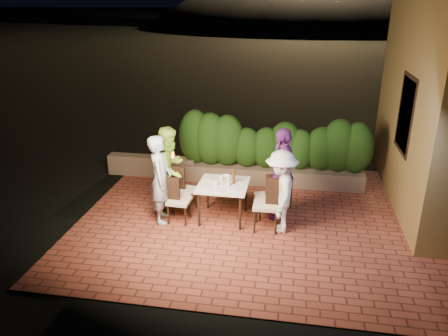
% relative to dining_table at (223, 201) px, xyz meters
% --- Properties ---
extents(ground, '(400.00, 400.00, 0.00)m').
position_rel_dining_table_xyz_m(ground, '(0.67, -0.33, -0.40)').
color(ground, black).
rests_on(ground, ground).
extents(terrace_floor, '(7.00, 6.00, 0.15)m').
position_rel_dining_table_xyz_m(terrace_floor, '(0.67, 0.17, -0.45)').
color(terrace_floor, brown).
rests_on(terrace_floor, ground).
extents(building_wall, '(1.60, 5.00, 5.00)m').
position_rel_dining_table_xyz_m(building_wall, '(4.27, 1.67, 2.12)').
color(building_wall, olive).
rests_on(building_wall, ground).
extents(window_pane, '(0.08, 1.00, 1.40)m').
position_rel_dining_table_xyz_m(window_pane, '(3.49, 1.17, 1.62)').
color(window_pane, black).
rests_on(window_pane, building_wall).
extents(window_frame, '(0.06, 1.15, 1.55)m').
position_rel_dining_table_xyz_m(window_frame, '(3.48, 1.17, 1.62)').
color(window_frame, black).
rests_on(window_frame, building_wall).
extents(planter, '(4.20, 0.55, 0.40)m').
position_rel_dining_table_xyz_m(planter, '(0.87, 1.97, -0.17)').
color(planter, brown).
rests_on(planter, ground).
extents(hedge, '(4.00, 0.70, 1.10)m').
position_rel_dining_table_xyz_m(hedge, '(0.87, 1.97, 0.57)').
color(hedge, '#1A3B10').
rests_on(hedge, planter).
extents(parapet, '(2.20, 0.30, 0.50)m').
position_rel_dining_table_xyz_m(parapet, '(-2.13, 1.97, -0.12)').
color(parapet, brown).
rests_on(parapet, ground).
extents(hill, '(52.00, 40.00, 22.00)m').
position_rel_dining_table_xyz_m(hill, '(2.67, 59.67, -4.38)').
color(hill, black).
rests_on(hill, ground).
extents(dining_table, '(0.98, 0.98, 0.75)m').
position_rel_dining_table_xyz_m(dining_table, '(0.00, 0.00, 0.00)').
color(dining_table, white).
rests_on(dining_table, ground).
extents(plate_nw, '(0.19, 0.19, 0.01)m').
position_rel_dining_table_xyz_m(plate_nw, '(-0.27, -0.24, 0.38)').
color(plate_nw, white).
rests_on(plate_nw, dining_table).
extents(plate_sw, '(0.24, 0.24, 0.01)m').
position_rel_dining_table_xyz_m(plate_sw, '(-0.26, 0.21, 0.38)').
color(plate_sw, white).
rests_on(plate_sw, dining_table).
extents(plate_ne, '(0.22, 0.22, 0.01)m').
position_rel_dining_table_xyz_m(plate_ne, '(0.24, -0.22, 0.38)').
color(plate_ne, white).
rests_on(plate_ne, dining_table).
extents(plate_se, '(0.21, 0.21, 0.01)m').
position_rel_dining_table_xyz_m(plate_se, '(0.24, 0.22, 0.38)').
color(plate_se, white).
rests_on(plate_se, dining_table).
extents(plate_centre, '(0.21, 0.21, 0.01)m').
position_rel_dining_table_xyz_m(plate_centre, '(0.02, -0.02, 0.38)').
color(plate_centre, white).
rests_on(plate_centre, dining_table).
extents(plate_front, '(0.22, 0.22, 0.01)m').
position_rel_dining_table_xyz_m(plate_front, '(0.01, -0.35, 0.38)').
color(plate_front, white).
rests_on(plate_front, dining_table).
extents(glass_nw, '(0.07, 0.07, 0.12)m').
position_rel_dining_table_xyz_m(glass_nw, '(-0.12, -0.12, 0.43)').
color(glass_nw, silver).
rests_on(glass_nw, dining_table).
extents(glass_sw, '(0.07, 0.07, 0.11)m').
position_rel_dining_table_xyz_m(glass_sw, '(-0.06, 0.16, 0.43)').
color(glass_sw, silver).
rests_on(glass_sw, dining_table).
extents(glass_ne, '(0.07, 0.07, 0.12)m').
position_rel_dining_table_xyz_m(glass_ne, '(0.11, -0.07, 0.43)').
color(glass_ne, silver).
rests_on(glass_ne, dining_table).
extents(glass_se, '(0.06, 0.06, 0.10)m').
position_rel_dining_table_xyz_m(glass_se, '(0.09, 0.17, 0.43)').
color(glass_se, silver).
rests_on(glass_se, dining_table).
extents(beer_bottle, '(0.06, 0.06, 0.32)m').
position_rel_dining_table_xyz_m(beer_bottle, '(0.20, 0.08, 0.54)').
color(beer_bottle, '#482A0C').
rests_on(beer_bottle, dining_table).
extents(bowl, '(0.21, 0.21, 0.05)m').
position_rel_dining_table_xyz_m(bowl, '(-0.01, 0.33, 0.40)').
color(bowl, white).
rests_on(bowl, dining_table).
extents(chair_left_front, '(0.45, 0.45, 0.92)m').
position_rel_dining_table_xyz_m(chair_left_front, '(-0.83, -0.25, 0.08)').
color(chair_left_front, black).
rests_on(chair_left_front, ground).
extents(chair_left_back, '(0.51, 0.51, 0.96)m').
position_rel_dining_table_xyz_m(chair_left_back, '(-0.85, 0.22, 0.11)').
color(chair_left_back, black).
rests_on(chair_left_back, ground).
extents(chair_right_front, '(0.49, 0.49, 1.05)m').
position_rel_dining_table_xyz_m(chair_right_front, '(0.88, -0.27, 0.15)').
color(chair_right_front, black).
rests_on(chair_right_front, ground).
extents(chair_right_back, '(0.54, 0.54, 0.90)m').
position_rel_dining_table_xyz_m(chair_right_back, '(0.83, 0.26, 0.08)').
color(chair_right_back, black).
rests_on(chair_right_back, ground).
extents(diner_blue, '(0.54, 0.72, 1.76)m').
position_rel_dining_table_xyz_m(diner_blue, '(-1.18, -0.27, 0.51)').
color(diner_blue, '#A5B9D5').
rests_on(diner_blue, ground).
extents(diner_green, '(0.87, 1.01, 1.78)m').
position_rel_dining_table_xyz_m(diner_green, '(-1.14, 0.26, 0.52)').
color(diner_green, '#9FDC45').
rests_on(diner_green, ground).
extents(diner_white, '(0.66, 1.08, 1.61)m').
position_rel_dining_table_xyz_m(diner_white, '(1.13, -0.30, 0.43)').
color(diner_white, white).
rests_on(diner_white, ground).
extents(diner_purple, '(0.49, 1.11, 1.87)m').
position_rel_dining_table_xyz_m(diner_purple, '(1.13, 0.29, 0.56)').
color(diner_purple, '#712A80').
rests_on(diner_purple, ground).
extents(parapet_lamp, '(0.10, 0.10, 0.14)m').
position_rel_dining_table_xyz_m(parapet_lamp, '(-1.61, 1.97, 0.20)').
color(parapet_lamp, orange).
rests_on(parapet_lamp, parapet).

